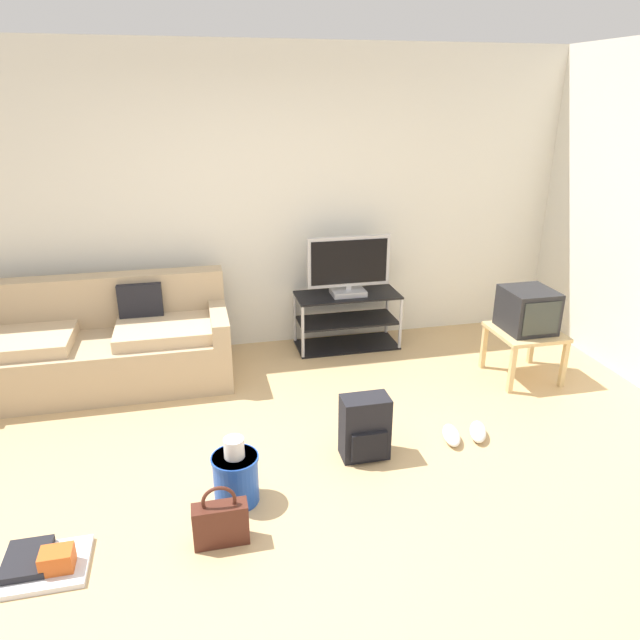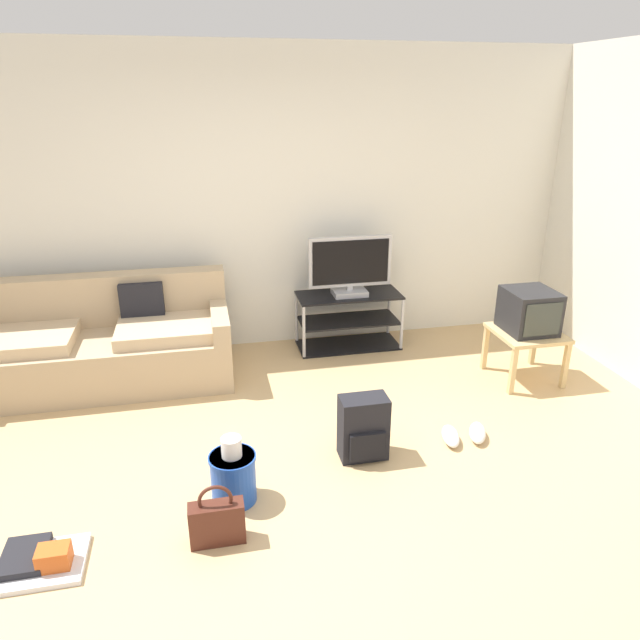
% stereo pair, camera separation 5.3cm
% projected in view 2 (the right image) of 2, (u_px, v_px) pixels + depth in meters
% --- Properties ---
extents(ground_plane, '(9.00, 9.80, 0.02)m').
position_uv_depth(ground_plane, '(300.00, 500.00, 3.47)').
color(ground_plane, tan).
extents(wall_back, '(9.00, 0.10, 2.70)m').
position_uv_depth(wall_back, '(250.00, 204.00, 5.20)').
color(wall_back, silver).
rests_on(wall_back, ground_plane).
extents(couch, '(2.13, 0.85, 0.85)m').
position_uv_depth(couch, '(101.00, 345.00, 4.80)').
color(couch, tan).
rests_on(couch, ground_plane).
extents(tv_stand, '(0.97, 0.42, 0.53)m').
position_uv_depth(tv_stand, '(348.00, 320.00, 5.48)').
color(tv_stand, black).
rests_on(tv_stand, ground_plane).
extents(flat_tv, '(0.77, 0.22, 0.55)m').
position_uv_depth(flat_tv, '(350.00, 267.00, 5.27)').
color(flat_tv, '#B2B2B7').
rests_on(flat_tv, tv_stand).
extents(side_table, '(0.53, 0.53, 0.43)m').
position_uv_depth(side_table, '(526.00, 338.00, 4.82)').
color(side_table, tan).
rests_on(side_table, ground_plane).
extents(crt_tv, '(0.38, 0.41, 0.35)m').
position_uv_depth(crt_tv, '(529.00, 311.00, 4.74)').
color(crt_tv, '#232326').
rests_on(crt_tv, side_table).
extents(backpack, '(0.32, 0.26, 0.44)m').
position_uv_depth(backpack, '(363.00, 428.00, 3.80)').
color(backpack, black).
rests_on(backpack, ground_plane).
extents(handbag, '(0.30, 0.11, 0.37)m').
position_uv_depth(handbag, '(217.00, 521.00, 3.09)').
color(handbag, '#4C2319').
rests_on(handbag, ground_plane).
extents(cleaning_bucket, '(0.28, 0.28, 0.43)m').
position_uv_depth(cleaning_bucket, '(233.00, 474.00, 3.40)').
color(cleaning_bucket, blue).
rests_on(cleaning_bucket, ground_plane).
extents(sneakers_pair, '(0.39, 0.28, 0.09)m').
position_uv_depth(sneakers_pair, '(464.00, 434.00, 4.04)').
color(sneakers_pair, white).
rests_on(sneakers_pair, ground_plane).
extents(floor_tray, '(0.43, 0.35, 0.14)m').
position_uv_depth(floor_tray, '(40.00, 560.00, 2.96)').
color(floor_tray, silver).
rests_on(floor_tray, ground_plane).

